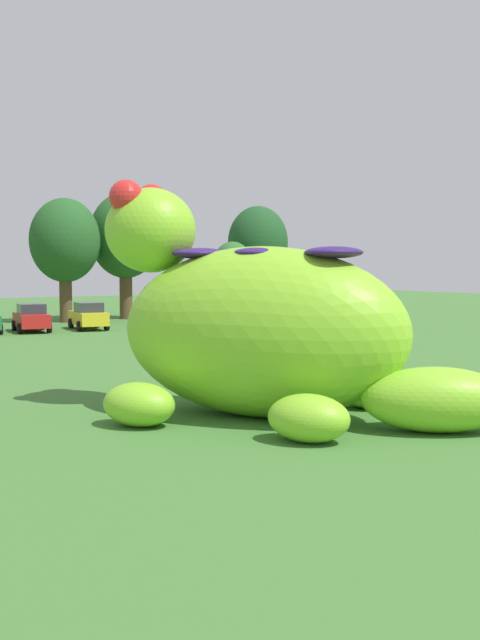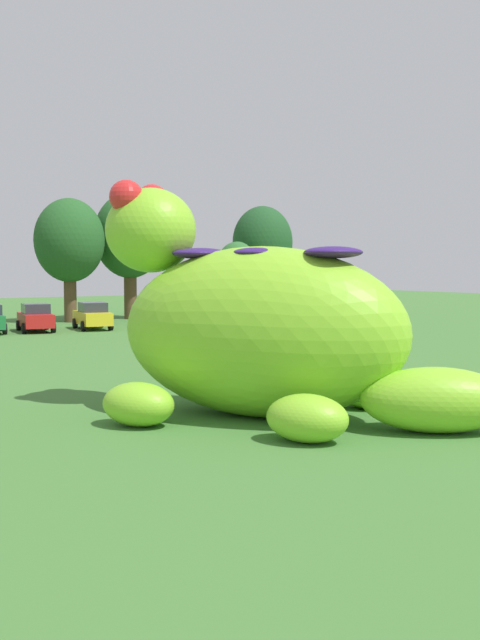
{
  "view_description": "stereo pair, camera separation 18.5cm",
  "coord_description": "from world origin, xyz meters",
  "px_view_note": "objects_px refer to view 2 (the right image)",
  "views": [
    {
      "loc": [
        -11.55,
        -16.27,
        3.97
      ],
      "look_at": [
        -0.11,
        1.08,
        2.5
      ],
      "focal_mm": 42.59,
      "sensor_mm": 36.0,
      "label": 1
    },
    {
      "loc": [
        -11.4,
        -16.37,
        3.97
      ],
      "look_at": [
        -0.11,
        1.08,
        2.5
      ],
      "focal_mm": 42.59,
      "sensor_mm": 36.0,
      "label": 2
    }
  ],
  "objects_px": {
    "car_red": "(36,318)",
    "box_truck": "(189,301)",
    "spectator_mid_field": "(356,346)",
    "car_yellow": "(93,316)",
    "spectator_by_cars": "(244,337)",
    "giant_inflatable_creature": "(261,329)"
  },
  "relations": [
    {
      "from": "car_red",
      "to": "box_truck",
      "type": "bearing_deg",
      "value": -2.22
    },
    {
      "from": "box_truck",
      "to": "spectator_mid_field",
      "type": "height_order",
      "value": "box_truck"
    },
    {
      "from": "car_red",
      "to": "car_yellow",
      "type": "bearing_deg",
      "value": -4.97
    },
    {
      "from": "car_red",
      "to": "spectator_by_cars",
      "type": "bearing_deg",
      "value": -78.03
    },
    {
      "from": "car_red",
      "to": "spectator_by_cars",
      "type": "relative_size",
      "value": 2.53
    },
    {
      "from": "car_yellow",
      "to": "box_truck",
      "type": "distance_m",
      "value": 6.98
    },
    {
      "from": "car_yellow",
      "to": "spectator_by_cars",
      "type": "bearing_deg",
      "value": -89.44
    },
    {
      "from": "giant_inflatable_creature",
      "to": "car_yellow",
      "type": "relative_size",
      "value": 2.42
    },
    {
      "from": "spectator_mid_field",
      "to": "car_red",
      "type": "bearing_deg",
      "value": 103.04
    },
    {
      "from": "car_yellow",
      "to": "spectator_mid_field",
      "type": "relative_size",
      "value": 2.53
    },
    {
      "from": "car_yellow",
      "to": "spectator_by_cars",
      "type": "relative_size",
      "value": 2.53
    },
    {
      "from": "giant_inflatable_creature",
      "to": "car_red",
      "type": "distance_m",
      "value": 29.37
    },
    {
      "from": "giant_inflatable_creature",
      "to": "car_yellow",
      "type": "xyz_separation_m",
      "value": [
        6.86,
        28.84,
        -1.46
      ]
    },
    {
      "from": "box_truck",
      "to": "spectator_by_cars",
      "type": "height_order",
      "value": "box_truck"
    },
    {
      "from": "car_red",
      "to": "spectator_mid_field",
      "type": "bearing_deg",
      "value": -76.96
    },
    {
      "from": "giant_inflatable_creature",
      "to": "spectator_by_cars",
      "type": "relative_size",
      "value": 6.12
    },
    {
      "from": "giant_inflatable_creature",
      "to": "box_truck",
      "type": "height_order",
      "value": "giant_inflatable_creature"
    },
    {
      "from": "box_truck",
      "to": "spectator_mid_field",
      "type": "xyz_separation_m",
      "value": [
        -5.15,
        -22.73,
        -0.75
      ]
    },
    {
      "from": "car_yellow",
      "to": "spectator_by_cars",
      "type": "distance_m",
      "value": 17.3
    },
    {
      "from": "spectator_mid_field",
      "to": "spectator_by_cars",
      "type": "bearing_deg",
      "value": 106.41
    },
    {
      "from": "car_yellow",
      "to": "spectator_by_cars",
      "type": "xyz_separation_m",
      "value": [
        0.17,
        -17.3,
        -0.01
      ]
    },
    {
      "from": "car_red",
      "to": "box_truck",
      "type": "height_order",
      "value": "box_truck"
    }
  ]
}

